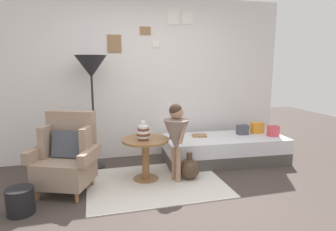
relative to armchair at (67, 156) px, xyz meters
name	(u,v)px	position (x,y,z in m)	size (l,w,h in m)	color
ground_plane	(177,208)	(1.17, -0.80, -0.44)	(12.00, 12.00, 0.00)	#423833
gallery_wall	(144,78)	(1.17, 1.15, 0.86)	(4.80, 0.12, 2.60)	silver
rug	(156,183)	(1.08, -0.09, -0.43)	(1.75, 1.34, 0.01)	silver
armchair	(67,156)	(0.00, 0.00, 0.00)	(0.89, 0.79, 0.97)	#9E7042
daybed	(225,149)	(2.34, 0.48, -0.24)	(1.95, 0.92, 0.40)	#4C4742
pillow_head	(273,131)	(3.10, 0.32, 0.04)	(0.16, 0.12, 0.16)	#D64C56
pillow_mid	(257,128)	(2.97, 0.57, 0.05)	(0.20, 0.12, 0.18)	orange
pillow_back	(242,130)	(2.69, 0.55, 0.04)	(0.18, 0.12, 0.16)	#474C56
side_table	(146,150)	(0.98, 0.06, -0.03)	(0.62, 0.62, 0.57)	olive
vase_striped	(143,132)	(0.95, 0.01, 0.23)	(0.17, 0.17, 0.25)	brown
floor_lamp	(91,70)	(0.34, 0.73, 1.02)	(0.45, 0.45, 1.66)	black
person_child	(176,133)	(1.36, -0.09, 0.22)	(0.34, 0.34, 1.04)	#A37A60
book_on_daybed	(199,135)	(1.96, 0.60, -0.02)	(0.22, 0.16, 0.03)	#9E7045
demijohn_near	(189,168)	(1.56, -0.06, -0.29)	(0.29, 0.29, 0.37)	#473323
magazine_basket	(20,201)	(-0.45, -0.48, -0.30)	(0.28, 0.28, 0.28)	black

